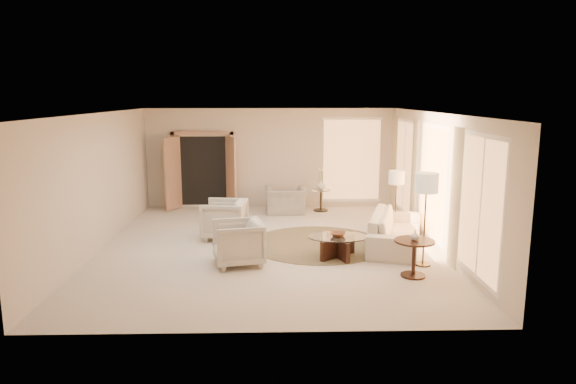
{
  "coord_description": "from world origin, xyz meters",
  "views": [
    {
      "loc": [
        0.12,
        -10.46,
        3.15
      ],
      "look_at": [
        0.4,
        0.4,
        1.1
      ],
      "focal_mm": 32.0,
      "sensor_mm": 36.0,
      "label": 1
    }
  ],
  "objects_px": {
    "sofa": "(396,230)",
    "coffee_table": "(338,244)",
    "end_table": "(414,252)",
    "floor_lamp_far": "(426,187)",
    "side_vase": "(321,185)",
    "accent_chair": "(285,196)",
    "bowl": "(338,234)",
    "floor_lamp_near": "(397,180)",
    "end_vase": "(415,236)",
    "armchair_right": "(238,241)",
    "armchair_left": "(224,217)",
    "side_table": "(321,198)"
  },
  "relations": [
    {
      "from": "accent_chair",
      "to": "sofa",
      "type": "bearing_deg",
      "value": 122.61
    },
    {
      "from": "sofa",
      "to": "armchair_left",
      "type": "bearing_deg",
      "value": 95.67
    },
    {
      "from": "sofa",
      "to": "bowl",
      "type": "bearing_deg",
      "value": 136.71
    },
    {
      "from": "floor_lamp_near",
      "to": "end_vase",
      "type": "relative_size",
      "value": 8.4
    },
    {
      "from": "sofa",
      "to": "armchair_right",
      "type": "bearing_deg",
      "value": 125.57
    },
    {
      "from": "armchair_left",
      "to": "coffee_table",
      "type": "height_order",
      "value": "armchair_left"
    },
    {
      "from": "accent_chair",
      "to": "floor_lamp_far",
      "type": "height_order",
      "value": "floor_lamp_far"
    },
    {
      "from": "accent_chair",
      "to": "side_table",
      "type": "xyz_separation_m",
      "value": [
        0.99,
        0.25,
        -0.1
      ]
    },
    {
      "from": "sofa",
      "to": "side_vase",
      "type": "distance_m",
      "value": 3.69
    },
    {
      "from": "armchair_right",
      "to": "end_table",
      "type": "xyz_separation_m",
      "value": [
        3.14,
        -0.76,
        -0.0
      ]
    },
    {
      "from": "armchair_left",
      "to": "side_table",
      "type": "relative_size",
      "value": 1.56
    },
    {
      "from": "end_vase",
      "to": "side_vase",
      "type": "distance_m",
      "value": 5.41
    },
    {
      "from": "end_vase",
      "to": "floor_lamp_near",
      "type": "bearing_deg",
      "value": 83.29
    },
    {
      "from": "sofa",
      "to": "floor_lamp_far",
      "type": "height_order",
      "value": "floor_lamp_far"
    },
    {
      "from": "accent_chair",
      "to": "end_vase",
      "type": "bearing_deg",
      "value": 110.53
    },
    {
      "from": "sofa",
      "to": "coffee_table",
      "type": "distance_m",
      "value": 1.51
    },
    {
      "from": "side_vase",
      "to": "bowl",
      "type": "bearing_deg",
      "value": -90.49
    },
    {
      "from": "side_vase",
      "to": "armchair_left",
      "type": "bearing_deg",
      "value": -131.75
    },
    {
      "from": "armchair_left",
      "to": "side_vase",
      "type": "bearing_deg",
      "value": 144.74
    },
    {
      "from": "accent_chair",
      "to": "coffee_table",
      "type": "bearing_deg",
      "value": 100.89
    },
    {
      "from": "coffee_table",
      "to": "floor_lamp_far",
      "type": "distance_m",
      "value": 2.03
    },
    {
      "from": "armchair_right",
      "to": "coffee_table",
      "type": "xyz_separation_m",
      "value": [
        1.93,
        0.33,
        -0.18
      ]
    },
    {
      "from": "end_table",
      "to": "side_table",
      "type": "distance_m",
      "value": 5.41
    },
    {
      "from": "sofa",
      "to": "bowl",
      "type": "height_order",
      "value": "sofa"
    },
    {
      "from": "coffee_table",
      "to": "end_table",
      "type": "relative_size",
      "value": 2.11
    },
    {
      "from": "armchair_left",
      "to": "end_vase",
      "type": "bearing_deg",
      "value": 60.61
    },
    {
      "from": "accent_chair",
      "to": "floor_lamp_far",
      "type": "xyz_separation_m",
      "value": [
        2.5,
        -4.43,
        1.02
      ]
    },
    {
      "from": "accent_chair",
      "to": "bowl",
      "type": "bearing_deg",
      "value": 100.89
    },
    {
      "from": "accent_chair",
      "to": "end_vase",
      "type": "relative_size",
      "value": 6.16
    },
    {
      "from": "armchair_left",
      "to": "accent_chair",
      "type": "relative_size",
      "value": 0.88
    },
    {
      "from": "sofa",
      "to": "end_table",
      "type": "height_order",
      "value": "sofa"
    },
    {
      "from": "side_vase",
      "to": "sofa",
      "type": "bearing_deg",
      "value": -69.68
    },
    {
      "from": "armchair_left",
      "to": "end_vase",
      "type": "relative_size",
      "value": 5.44
    },
    {
      "from": "armchair_left",
      "to": "floor_lamp_far",
      "type": "relative_size",
      "value": 0.54
    },
    {
      "from": "end_vase",
      "to": "end_table",
      "type": "bearing_deg",
      "value": -26.57
    },
    {
      "from": "end_table",
      "to": "armchair_right",
      "type": "bearing_deg",
      "value": 166.42
    },
    {
      "from": "side_table",
      "to": "end_vase",
      "type": "relative_size",
      "value": 3.49
    },
    {
      "from": "end_table",
      "to": "floor_lamp_far",
      "type": "xyz_separation_m",
      "value": [
        0.34,
        0.6,
        1.04
      ]
    },
    {
      "from": "sofa",
      "to": "end_vase",
      "type": "xyz_separation_m",
      "value": [
        -0.1,
        -1.84,
        0.38
      ]
    },
    {
      "from": "sofa",
      "to": "armchair_right",
      "type": "xyz_separation_m",
      "value": [
        -3.24,
        -1.08,
        0.1
      ]
    },
    {
      "from": "end_table",
      "to": "floor_lamp_far",
      "type": "relative_size",
      "value": 0.4
    },
    {
      "from": "coffee_table",
      "to": "side_vase",
      "type": "bearing_deg",
      "value": 89.51
    },
    {
      "from": "armchair_right",
      "to": "end_vase",
      "type": "bearing_deg",
      "value": 64.02
    },
    {
      "from": "floor_lamp_far",
      "to": "side_vase",
      "type": "xyz_separation_m",
      "value": [
        -1.51,
        4.67,
        -0.76
      ]
    },
    {
      "from": "side_table",
      "to": "side_vase",
      "type": "relative_size",
      "value": 2.39
    },
    {
      "from": "armchair_right",
      "to": "accent_chair",
      "type": "distance_m",
      "value": 4.38
    },
    {
      "from": "accent_chair",
      "to": "floor_lamp_far",
      "type": "bearing_deg",
      "value": 116.77
    },
    {
      "from": "sofa",
      "to": "accent_chair",
      "type": "bearing_deg",
      "value": 52.48
    },
    {
      "from": "side_table",
      "to": "floor_lamp_near",
      "type": "xyz_separation_m",
      "value": [
        1.51,
        -2.38,
        0.88
      ]
    },
    {
      "from": "coffee_table",
      "to": "floor_lamp_far",
      "type": "bearing_deg",
      "value": -17.58
    }
  ]
}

